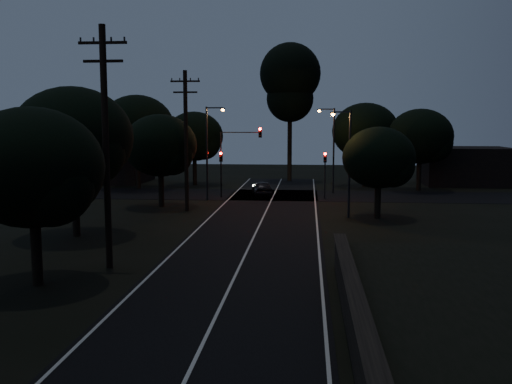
{
  "coord_description": "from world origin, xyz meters",
  "views": [
    {
      "loc": [
        3.13,
        -10.08,
        6.72
      ],
      "look_at": [
        0.0,
        24.0,
        2.5
      ],
      "focal_mm": 40.0,
      "sensor_mm": 36.0,
      "label": 1
    }
  ],
  "objects_px": {
    "utility_pole_mid": "(106,144)",
    "utility_pole_far": "(186,138)",
    "signal_left": "(221,166)",
    "signal_right": "(325,167)",
    "tall_pine": "(290,82)",
    "car": "(262,188)",
    "streetlight_c": "(347,156)",
    "signal_mast": "(240,149)",
    "streetlight_b": "(332,144)",
    "streetlight_a": "(209,146)"
  },
  "relations": [
    {
      "from": "signal_mast",
      "to": "car",
      "type": "distance_m",
      "value": 4.46
    },
    {
      "from": "utility_pole_mid",
      "to": "signal_left",
      "type": "height_order",
      "value": "utility_pole_mid"
    },
    {
      "from": "streetlight_a",
      "to": "streetlight_c",
      "type": "bearing_deg",
      "value": -35.69
    },
    {
      "from": "signal_right",
      "to": "streetlight_a",
      "type": "relative_size",
      "value": 0.51
    },
    {
      "from": "signal_left",
      "to": "signal_mast",
      "type": "distance_m",
      "value": 2.26
    },
    {
      "from": "streetlight_b",
      "to": "streetlight_c",
      "type": "relative_size",
      "value": 1.07
    },
    {
      "from": "streetlight_c",
      "to": "car",
      "type": "bearing_deg",
      "value": 120.39
    },
    {
      "from": "tall_pine",
      "to": "utility_pole_mid",
      "type": "bearing_deg",
      "value": -99.93
    },
    {
      "from": "utility_pole_mid",
      "to": "tall_pine",
      "type": "xyz_separation_m",
      "value": [
        7.0,
        40.0,
        5.47
      ]
    },
    {
      "from": "utility_pole_mid",
      "to": "utility_pole_far",
      "type": "distance_m",
      "value": 17.0
    },
    {
      "from": "tall_pine",
      "to": "streetlight_a",
      "type": "height_order",
      "value": "tall_pine"
    },
    {
      "from": "streetlight_a",
      "to": "car",
      "type": "xyz_separation_m",
      "value": [
        4.24,
        3.75,
        -3.96
      ]
    },
    {
      "from": "car",
      "to": "signal_left",
      "type": "bearing_deg",
      "value": 15.82
    },
    {
      "from": "utility_pole_far",
      "to": "tall_pine",
      "type": "distance_m",
      "value": 24.71
    },
    {
      "from": "utility_pole_mid",
      "to": "car",
      "type": "xyz_separation_m",
      "value": [
        4.94,
        26.75,
        -5.06
      ]
    },
    {
      "from": "car",
      "to": "streetlight_c",
      "type": "bearing_deg",
      "value": 109.65
    },
    {
      "from": "utility_pole_far",
      "to": "utility_pole_mid",
      "type": "bearing_deg",
      "value": -90.0
    },
    {
      "from": "signal_right",
      "to": "streetlight_c",
      "type": "xyz_separation_m",
      "value": [
        1.23,
        -9.99,
        1.51
      ]
    },
    {
      "from": "streetlight_c",
      "to": "utility_pole_far",
      "type": "bearing_deg",
      "value": 170.4
    },
    {
      "from": "streetlight_b",
      "to": "car",
      "type": "bearing_deg",
      "value": -160.59
    },
    {
      "from": "utility_pole_far",
      "to": "streetlight_a",
      "type": "height_order",
      "value": "utility_pole_far"
    },
    {
      "from": "signal_left",
      "to": "streetlight_b",
      "type": "relative_size",
      "value": 0.51
    },
    {
      "from": "utility_pole_mid",
      "to": "streetlight_c",
      "type": "distance_m",
      "value": 19.15
    },
    {
      "from": "utility_pole_mid",
      "to": "signal_right",
      "type": "height_order",
      "value": "utility_pole_mid"
    },
    {
      "from": "utility_pole_mid",
      "to": "streetlight_a",
      "type": "xyz_separation_m",
      "value": [
        0.69,
        23.0,
        -1.1
      ]
    },
    {
      "from": "utility_pole_far",
      "to": "streetlight_b",
      "type": "distance_m",
      "value": 16.51
    },
    {
      "from": "signal_left",
      "to": "signal_mast",
      "type": "bearing_deg",
      "value": 0.13
    },
    {
      "from": "streetlight_a",
      "to": "signal_mast",
      "type": "bearing_deg",
      "value": 39.77
    },
    {
      "from": "utility_pole_far",
      "to": "streetlight_a",
      "type": "bearing_deg",
      "value": 83.41
    },
    {
      "from": "signal_right",
      "to": "tall_pine",
      "type": "bearing_deg",
      "value": 103.49
    },
    {
      "from": "utility_pole_mid",
      "to": "signal_mast",
      "type": "xyz_separation_m",
      "value": [
        3.09,
        24.99,
        -1.4
      ]
    },
    {
      "from": "signal_left",
      "to": "signal_right",
      "type": "bearing_deg",
      "value": 0.0
    },
    {
      "from": "utility_pole_far",
      "to": "signal_left",
      "type": "bearing_deg",
      "value": 80.06
    },
    {
      "from": "utility_pole_mid",
      "to": "streetlight_c",
      "type": "xyz_separation_m",
      "value": [
        11.83,
        15.0,
        -1.39
      ]
    },
    {
      "from": "signal_right",
      "to": "streetlight_c",
      "type": "height_order",
      "value": "streetlight_c"
    },
    {
      "from": "signal_right",
      "to": "streetlight_b",
      "type": "bearing_deg",
      "value": 80.0
    },
    {
      "from": "utility_pole_mid",
      "to": "utility_pole_far",
      "type": "relative_size",
      "value": 1.05
    },
    {
      "from": "signal_mast",
      "to": "streetlight_a",
      "type": "height_order",
      "value": "streetlight_a"
    },
    {
      "from": "signal_left",
      "to": "signal_right",
      "type": "height_order",
      "value": "same"
    },
    {
      "from": "utility_pole_mid",
      "to": "streetlight_b",
      "type": "xyz_separation_m",
      "value": [
        11.31,
        29.0,
        -1.1
      ]
    },
    {
      "from": "tall_pine",
      "to": "car",
      "type": "relative_size",
      "value": 3.89
    },
    {
      "from": "streetlight_a",
      "to": "signal_left",
      "type": "bearing_deg",
      "value": 70.41
    },
    {
      "from": "streetlight_b",
      "to": "utility_pole_mid",
      "type": "bearing_deg",
      "value": -111.3
    },
    {
      "from": "utility_pole_far",
      "to": "signal_mast",
      "type": "distance_m",
      "value": 8.64
    },
    {
      "from": "signal_mast",
      "to": "streetlight_b",
      "type": "bearing_deg",
      "value": 25.99
    },
    {
      "from": "signal_right",
      "to": "streetlight_b",
      "type": "relative_size",
      "value": 0.51
    },
    {
      "from": "tall_pine",
      "to": "utility_pole_far",
      "type": "bearing_deg",
      "value": -106.93
    },
    {
      "from": "signal_mast",
      "to": "streetlight_c",
      "type": "xyz_separation_m",
      "value": [
        8.74,
        -9.99,
        0.01
      ]
    },
    {
      "from": "signal_left",
      "to": "signal_mast",
      "type": "xyz_separation_m",
      "value": [
        1.69,
        0.0,
        1.5
      ]
    },
    {
      "from": "signal_right",
      "to": "signal_mast",
      "type": "xyz_separation_m",
      "value": [
        -7.51,
        0.0,
        1.5
      ]
    }
  ]
}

